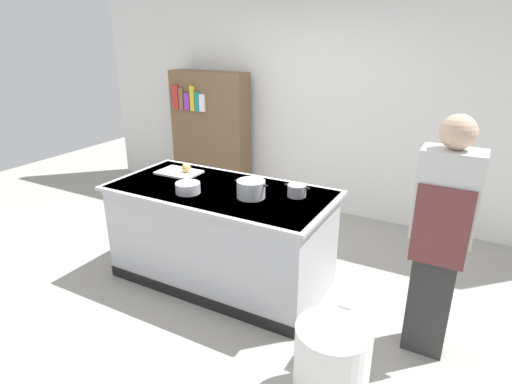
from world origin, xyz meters
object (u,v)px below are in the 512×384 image
Objects in this scene: mixing_bowl at (188,188)px; bookshelf at (210,135)px; stock_pot at (251,189)px; sauce_pan at (297,190)px; person_chef at (441,235)px; onion at (186,168)px; trash_bin at (332,362)px.

bookshelf reaches higher than mixing_bowl.
stock_pot is 1.36× the size of sauce_pan.
mixing_bowl is (-0.84, -0.37, -0.01)m from sauce_pan.
person_chef reaches higher than mixing_bowl.
onion is 0.42× the size of mixing_bowl.
person_chef reaches higher than onion.
bookshelf reaches higher than trash_bin.
mixing_bowl reaches higher than trash_bin.
onion is 2.31m from person_chef.
stock_pot is at bearing -47.79° from bookshelf.
sauce_pan is 1.16m from person_chef.
sauce_pan is at bearing 23.76° from mixing_bowl.
onion is 0.39× the size of sauce_pan.
stock_pot is 0.59× the size of trash_bin.
bookshelf is (-1.67, 1.84, -0.12)m from stock_pot.
mixing_bowl is 2.32m from bookshelf.
onion reaches higher than trash_bin.
stock_pot is 0.18× the size of person_chef.
person_chef reaches higher than bookshelf.
mixing_bowl is 0.12× the size of bookshelf.
bookshelf is at bearing 119.85° from mixing_bowl.
bookshelf is at bearing 132.21° from stock_pot.
onion is 0.29× the size of stock_pot.
onion is 2.22m from trash_bin.
person_chef reaches higher than trash_bin.
onion is 0.51m from mixing_bowl.
onion is 0.05× the size of person_chef.
mixing_bowl is 1.78m from trash_bin.
stock_pot is at bearing -147.66° from sauce_pan.
mixing_bowl is 0.41× the size of trash_bin.
sauce_pan is (0.32, 0.20, -0.02)m from stock_pot.
trash_bin is at bearing -44.37° from bookshelf.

